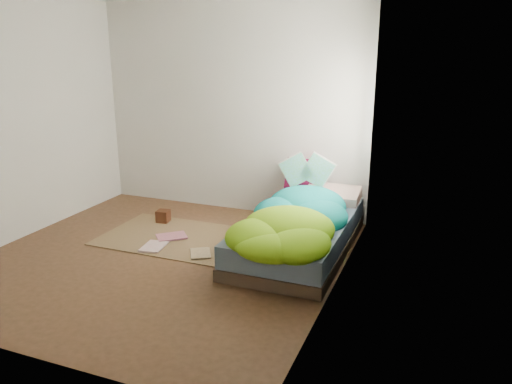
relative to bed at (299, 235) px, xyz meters
The scene contains 12 objects.
ground 1.43m from the bed, 149.45° to the right, with size 3.50×3.50×0.00m, color #452D1A.
room_walls 2.02m from the bed, 149.42° to the right, with size 3.54×3.54×2.62m.
bed is the anchor object (origin of this frame).
duvet 0.41m from the bed, 90.00° to the right, with size 0.96×1.84×0.34m, color #087A7B, non-canonical shape.
rug 1.39m from the bed, behind, with size 1.60×1.10×0.01m, color brown.
pillow_floral 0.79m from the bed, 76.43° to the left, with size 0.61×0.38×0.14m, color silver.
pillow_magenta 1.02m from the bed, 103.71° to the left, with size 0.42×0.13×0.42m, color #53052D.
open_book 0.84m from the bed, 98.26° to the left, with size 0.50×0.11×0.30m, color #398D2E, non-canonical shape.
wooden_box 1.77m from the bed, behind, with size 0.14×0.14×0.14m, color #38130C.
floor_book_a 1.63m from the bed, 160.30° to the right, with size 0.22×0.30×0.02m, color silver.
floor_book_b 1.48m from the bed, behind, with size 0.24×0.32×0.03m, color #B66977.
floor_book_c 1.13m from the bed, 149.89° to the right, with size 0.20×0.28×0.02m, color tan.
Camera 1 is at (2.58, -3.94, 2.05)m, focal length 35.00 mm.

